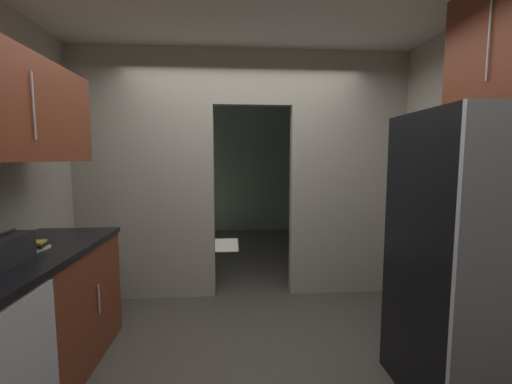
# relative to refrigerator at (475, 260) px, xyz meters

# --- Properties ---
(ground) EXTENTS (20.00, 20.00, 0.00)m
(ground) POSITION_rel_refrigerator_xyz_m (-1.38, 0.37, -0.91)
(ground) COLOR #47423D
(kitchen_overhead_slab) EXTENTS (4.03, 6.74, 0.06)m
(kitchen_overhead_slab) POSITION_rel_refrigerator_xyz_m (-1.38, 0.78, 1.83)
(kitchen_overhead_slab) COLOR silver
(kitchen_partition) EXTENTS (3.63, 0.12, 2.71)m
(kitchen_partition) POSITION_rel_refrigerator_xyz_m (-1.40, 1.74, 0.51)
(kitchen_partition) COLOR #ADA899
(kitchen_partition) RESTS_ON ground
(adjoining_room_shell) EXTENTS (3.63, 3.42, 2.71)m
(adjoining_room_shell) POSITION_rel_refrigerator_xyz_m (-1.38, 4.02, 0.44)
(adjoining_room_shell) COLOR gray
(adjoining_room_shell) RESTS_ON ground
(refrigerator) EXTENTS (0.81, 0.79, 1.82)m
(refrigerator) POSITION_rel_refrigerator_xyz_m (0.00, 0.00, 0.00)
(refrigerator) COLOR black
(refrigerator) RESTS_ON ground
(lower_cabinet_run) EXTENTS (0.69, 1.78, 0.94)m
(lower_cabinet_run) POSITION_rel_refrigerator_xyz_m (-2.85, 0.17, -0.44)
(lower_cabinet_run) COLOR maroon
(lower_cabinet_run) RESTS_ON ground
(upper_cabinet_counterside) EXTENTS (0.36, 1.60, 0.66)m
(upper_cabinet_counterside) POSITION_rel_refrigerator_xyz_m (-2.85, 0.17, 0.94)
(upper_cabinet_counterside) COLOR maroon
(book_stack) EXTENTS (0.14, 0.17, 0.06)m
(book_stack) POSITION_rel_refrigerator_xyz_m (-2.82, 0.35, 0.05)
(book_stack) COLOR beige
(book_stack) RESTS_ON lower_cabinet_run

